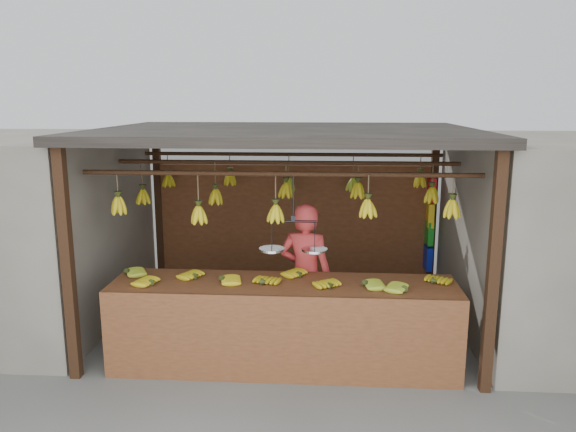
{
  "coord_description": "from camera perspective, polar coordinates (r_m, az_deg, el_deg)",
  "views": [
    {
      "loc": [
        0.46,
        -6.52,
        2.73
      ],
      "look_at": [
        0.0,
        0.3,
        1.3
      ],
      "focal_mm": 35.0,
      "sensor_mm": 36.0,
      "label": 1
    }
  ],
  "objects": [
    {
      "name": "ground",
      "position": [
        7.08,
        -0.17,
        -10.86
      ],
      "size": [
        80.0,
        80.0,
        0.0
      ],
      "primitive_type": "plane",
      "color": "#5B5B57"
    },
    {
      "name": "stall",
      "position": [
        6.9,
        0.02,
        5.51
      ],
      "size": [
        4.3,
        3.3,
        2.4
      ],
      "color": "black",
      "rests_on": "ground"
    },
    {
      "name": "hanging_bananas",
      "position": [
        6.62,
        -0.2,
        2.26
      ],
      "size": [
        3.62,
        2.24,
        0.39
      ],
      "color": "gold",
      "rests_on": "ground"
    },
    {
      "name": "counter",
      "position": [
        5.67,
        -0.58,
        -9.0
      ],
      "size": [
        3.57,
        0.8,
        0.96
      ],
      "color": "brown",
      "rests_on": "ground"
    },
    {
      "name": "bag_bundles",
      "position": [
        8.19,
        14.19,
        -0.79
      ],
      "size": [
        0.08,
        0.26,
        1.33
      ],
      "color": "red",
      "rests_on": "ground"
    },
    {
      "name": "balance_scale",
      "position": [
        5.72,
        0.53,
        -3.0
      ],
      "size": [
        0.69,
        0.27,
        0.79
      ],
      "color": "black",
      "rests_on": "ground"
    },
    {
      "name": "vendor",
      "position": [
        6.22,
        1.79,
        -6.09
      ],
      "size": [
        0.68,
        0.54,
        1.63
      ],
      "primitive_type": "imported",
      "rotation": [
        0.0,
        0.0,
        2.86
      ],
      "color": "#BF3333",
      "rests_on": "ground"
    }
  ]
}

